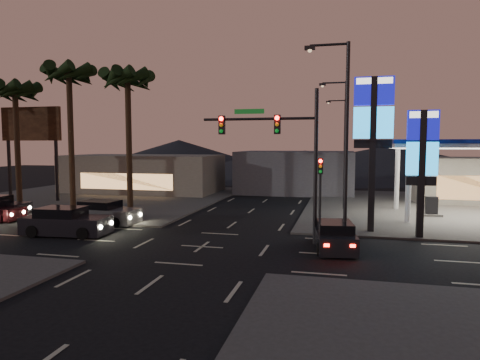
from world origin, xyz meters
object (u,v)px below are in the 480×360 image
(traffic_signal_mast, at_px, (282,143))
(suv_station, at_px, (334,236))
(pylon_sign_short, at_px, (422,154))
(car_lane_a_front, at_px, (66,222))
(car_lane_b_front, at_px, (104,213))
(pylon_sign_tall, at_px, (373,123))

(traffic_signal_mast, bearing_deg, suv_station, -18.54)
(pylon_sign_short, xyz_separation_m, car_lane_a_front, (-19.45, -3.67, -3.92))
(traffic_signal_mast, height_order, car_lane_b_front, traffic_signal_mast)
(pylon_sign_short, bearing_deg, suv_station, -142.59)
(car_lane_a_front, bearing_deg, pylon_sign_tall, 15.40)
(pylon_sign_tall, bearing_deg, pylon_sign_short, -21.80)
(car_lane_b_front, bearing_deg, pylon_sign_tall, 3.62)
(pylon_sign_short, bearing_deg, traffic_signal_mast, -160.87)
(traffic_signal_mast, relative_size, suv_station, 1.82)
(car_lane_a_front, distance_m, car_lane_b_front, 3.62)
(traffic_signal_mast, distance_m, suv_station, 5.42)
(traffic_signal_mast, bearing_deg, pylon_sign_short, 19.13)
(car_lane_a_front, bearing_deg, pylon_sign_short, 10.68)
(traffic_signal_mast, distance_m, car_lane_a_front, 13.05)
(car_lane_b_front, bearing_deg, pylon_sign_short, 0.17)
(car_lane_a_front, bearing_deg, suv_station, 0.90)
(traffic_signal_mast, xyz_separation_m, car_lane_b_front, (-11.98, 2.45, -4.52))
(traffic_signal_mast, height_order, suv_station, traffic_signal_mast)
(pylon_sign_tall, xyz_separation_m, suv_station, (-1.99, -4.43, -5.74))
(pylon_sign_tall, height_order, traffic_signal_mast, pylon_sign_tall)
(pylon_sign_short, relative_size, traffic_signal_mast, 0.88)
(pylon_sign_short, bearing_deg, car_lane_a_front, -169.32)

